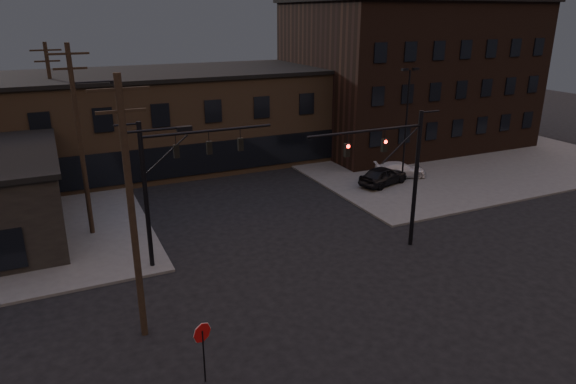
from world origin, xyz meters
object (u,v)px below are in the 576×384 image
object	(u,v)px
parked_car_lot_a	(383,176)
car_crossing	(242,158)
stop_sign	(203,339)
parked_car_lot_b	(400,169)
traffic_signal_near	(400,167)
traffic_signal_far	(169,176)

from	to	relation	value
parked_car_lot_a	car_crossing	world-z (taller)	parked_car_lot_a
stop_sign	parked_car_lot_b	distance (m)	27.86
traffic_signal_near	traffic_signal_far	distance (m)	12.57
car_crossing	parked_car_lot_b	bearing A→B (deg)	-40.75
traffic_signal_near	stop_sign	bearing A→B (deg)	-154.10
parked_car_lot_a	stop_sign	bearing A→B (deg)	113.40
traffic_signal_near	parked_car_lot_b	size ratio (longest dim) A/B	1.89
traffic_signal_near	car_crossing	bearing A→B (deg)	96.05
traffic_signal_near	car_crossing	xyz separation A→B (m)	(-2.12, 19.99, -4.19)
car_crossing	traffic_signal_near	bearing A→B (deg)	-83.76
parked_car_lot_a	traffic_signal_far	bearing A→B (deg)	92.37
traffic_signal_near	traffic_signal_far	bearing A→B (deg)	163.83
traffic_signal_far	traffic_signal_near	bearing A→B (deg)	-16.17
stop_sign	car_crossing	size ratio (longest dim) A/B	0.55
traffic_signal_near	stop_sign	size ratio (longest dim) A/B	3.23
parked_car_lot_a	car_crossing	xyz separation A→B (m)	(-8.05, 10.32, -0.16)
stop_sign	parked_car_lot_a	xyz separation A→B (m)	(19.29, 16.16, -0.94)
traffic_signal_far	car_crossing	world-z (taller)	traffic_signal_far
traffic_signal_near	stop_sign	xyz separation A→B (m)	(-13.36, -6.49, -3.09)
parked_car_lot_b	parked_car_lot_a	bearing A→B (deg)	137.62
parked_car_lot_a	parked_car_lot_b	world-z (taller)	parked_car_lot_a
traffic_signal_far	car_crossing	size ratio (longest dim) A/B	1.78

